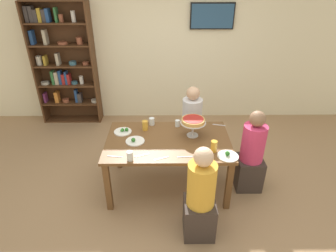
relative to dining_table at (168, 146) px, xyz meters
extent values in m
plane|color=#9E7A56|center=(0.00, 0.00, -0.65)|extent=(12.00, 12.00, 0.00)
cube|color=beige|center=(0.00, 2.20, 0.75)|extent=(8.00, 0.12, 2.80)
cube|color=brown|center=(0.00, 0.00, 0.07)|extent=(1.58, 0.98, 0.04)
cube|color=brown|center=(-0.73, -0.43, -0.30)|extent=(0.07, 0.07, 0.70)
cube|color=brown|center=(0.73, -0.43, -0.30)|extent=(0.07, 0.07, 0.70)
cube|color=brown|center=(-0.73, 0.43, -0.30)|extent=(0.07, 0.07, 0.70)
cube|color=brown|center=(0.73, 0.43, -0.30)|extent=(0.07, 0.07, 0.70)
cube|color=#4C2D19|center=(-2.39, 1.98, 0.45)|extent=(0.03, 0.30, 2.20)
cube|color=#4C2D19|center=(-1.32, 1.98, 0.45)|extent=(0.03, 0.30, 2.20)
cube|color=#4C2D19|center=(-1.86, 2.12, 0.45)|extent=(1.10, 0.02, 2.20)
cube|color=#4C2D19|center=(-1.86, 1.98, -0.64)|extent=(1.04, 0.28, 0.02)
cube|color=#4C2D19|center=(-1.86, 1.98, -0.27)|extent=(1.04, 0.28, 0.02)
cube|color=#4C2D19|center=(-1.86, 1.98, 0.09)|extent=(1.04, 0.28, 0.02)
cube|color=#4C2D19|center=(-1.86, 1.98, 0.46)|extent=(1.04, 0.28, 0.02)
cube|color=#4C2D19|center=(-1.86, 1.98, 0.83)|extent=(1.04, 0.28, 0.02)
cube|color=#4C2D19|center=(-1.86, 1.98, 1.19)|extent=(1.04, 0.28, 0.02)
cube|color=#4C2D19|center=(-1.86, 1.98, 1.55)|extent=(1.04, 0.28, 0.02)
cube|color=#7A3370|center=(-2.34, 1.98, -0.17)|extent=(0.04, 0.13, 0.19)
cube|color=orange|center=(-2.11, 1.98, -0.16)|extent=(0.07, 0.13, 0.21)
cylinder|color=brown|center=(-1.96, 1.98, -0.23)|extent=(0.12, 0.12, 0.06)
cube|color=navy|center=(-1.74, 1.98, -0.14)|extent=(0.04, 0.11, 0.25)
cube|color=#3D3838|center=(-1.67, 1.98, -0.17)|extent=(0.07, 0.13, 0.17)
cylinder|color=beige|center=(-1.39, 1.98, -0.24)|extent=(0.16, 0.16, 0.05)
cylinder|color=beige|center=(-2.28, 1.98, 0.12)|extent=(0.15, 0.15, 0.04)
cube|color=#2D6B38|center=(-2.11, 1.98, 0.23)|extent=(0.05, 0.13, 0.25)
cube|color=#B2A88E|center=(-2.04, 1.98, 0.22)|extent=(0.07, 0.13, 0.24)
cube|color=navy|center=(-1.98, 1.98, 0.23)|extent=(0.05, 0.11, 0.26)
cube|color=maroon|center=(-1.92, 1.98, 0.20)|extent=(0.05, 0.13, 0.19)
cube|color=navy|center=(-1.86, 1.98, 0.23)|extent=(0.04, 0.13, 0.24)
cube|color=maroon|center=(-1.82, 1.98, 0.20)|extent=(0.05, 0.13, 0.19)
cylinder|color=#3D7084|center=(-1.74, 1.98, 0.13)|extent=(0.11, 0.11, 0.05)
cylinder|color=silver|center=(-1.60, 1.98, 0.18)|extent=(0.07, 0.07, 0.15)
cylinder|color=beige|center=(-2.30, 1.98, 0.55)|extent=(0.10, 0.10, 0.16)
cube|color=#B7932D|center=(-2.19, 1.98, 0.56)|extent=(0.04, 0.13, 0.17)
cube|color=#B2A88E|center=(-1.96, 1.98, 0.58)|extent=(0.05, 0.13, 0.21)
cylinder|color=#3D7084|center=(-1.71, 1.98, 0.50)|extent=(0.13, 0.13, 0.06)
cylinder|color=brown|center=(-1.47, 1.98, 0.50)|extent=(0.11, 0.11, 0.05)
cube|color=navy|center=(-2.33, 1.98, 0.96)|extent=(0.06, 0.13, 0.24)
cube|color=#B2A88E|center=(-2.10, 1.98, 0.96)|extent=(0.05, 0.13, 0.25)
cylinder|color=brown|center=(-1.82, 1.98, 0.86)|extent=(0.17, 0.17, 0.04)
cylinder|color=brown|center=(-1.52, 1.98, 0.90)|extent=(0.11, 0.11, 0.12)
cube|color=#3D3838|center=(-2.32, 1.98, 1.33)|extent=(0.06, 0.13, 0.25)
cube|color=#3D3838|center=(-2.25, 1.98, 1.33)|extent=(0.07, 0.13, 0.25)
cube|color=#3D3838|center=(-2.18, 1.98, 1.31)|extent=(0.07, 0.13, 0.20)
cube|color=#B7932D|center=(-2.11, 1.98, 1.32)|extent=(0.06, 0.13, 0.22)
cube|color=#3D3838|center=(-2.05, 1.98, 1.31)|extent=(0.06, 0.11, 0.20)
cube|color=navy|center=(-1.98, 1.98, 1.31)|extent=(0.06, 0.13, 0.22)
cube|color=#2D6B38|center=(-1.84, 1.98, 1.32)|extent=(0.04, 0.13, 0.23)
cylinder|color=brown|center=(-1.78, 1.98, 1.27)|extent=(0.08, 0.08, 0.13)
cylinder|color=silver|center=(-1.57, 1.98, 1.30)|extent=(0.07, 0.07, 0.18)
cube|color=black|center=(0.78, 2.11, 1.28)|extent=(0.76, 0.05, 0.44)
cube|color=navy|center=(0.78, 2.08, 1.28)|extent=(0.72, 0.01, 0.40)
cube|color=#382D28|center=(1.09, -0.02, -0.43)|extent=(0.34, 0.34, 0.45)
cylinder|color=#D63866|center=(1.09, -0.02, 0.05)|extent=(0.30, 0.30, 0.50)
sphere|color=#846047|center=(1.09, -0.02, 0.40)|extent=(0.20, 0.20, 0.20)
cube|color=#382D28|center=(0.37, 0.79, -0.43)|extent=(0.34, 0.34, 0.45)
cylinder|color=silver|center=(0.37, 0.79, 0.05)|extent=(0.30, 0.30, 0.50)
sphere|color=tan|center=(0.37, 0.79, 0.40)|extent=(0.20, 0.20, 0.20)
cube|color=#382D28|center=(0.34, -0.80, -0.43)|extent=(0.34, 0.34, 0.45)
cylinder|color=gold|center=(0.34, -0.80, 0.05)|extent=(0.30, 0.30, 0.50)
sphere|color=beige|center=(0.34, -0.80, 0.40)|extent=(0.20, 0.20, 0.20)
cylinder|color=silver|center=(0.32, 0.11, 0.09)|extent=(0.15, 0.15, 0.01)
cylinder|color=silver|center=(0.32, 0.11, 0.19)|extent=(0.03, 0.03, 0.18)
cylinder|color=silver|center=(0.32, 0.11, 0.28)|extent=(0.33, 0.33, 0.01)
cylinder|color=tan|center=(0.32, 0.11, 0.31)|extent=(0.30, 0.30, 0.05)
cylinder|color=maroon|center=(0.32, 0.11, 0.33)|extent=(0.26, 0.26, 0.00)
cylinder|color=white|center=(-0.60, 0.21, 0.09)|extent=(0.23, 0.23, 0.01)
sphere|color=#2D7028|center=(-0.60, 0.21, 0.12)|extent=(0.04, 0.04, 0.04)
sphere|color=#2D7028|center=(-0.55, 0.21, 0.13)|extent=(0.05, 0.05, 0.05)
sphere|color=#2D7028|center=(-0.61, 0.20, 0.12)|extent=(0.04, 0.04, 0.04)
cylinder|color=white|center=(-0.42, -0.03, 0.09)|extent=(0.24, 0.24, 0.01)
sphere|color=#2D7028|center=(-0.44, -0.04, 0.12)|extent=(0.04, 0.04, 0.04)
sphere|color=#2D7028|center=(-0.43, -0.05, 0.13)|extent=(0.05, 0.05, 0.05)
cylinder|color=white|center=(0.69, -0.37, 0.09)|extent=(0.25, 0.25, 0.01)
sphere|color=#2D7028|center=(0.69, -0.36, 0.12)|extent=(0.05, 0.05, 0.05)
sphere|color=#2D7028|center=(0.68, -0.36, 0.13)|extent=(0.06, 0.06, 0.06)
cylinder|color=gold|center=(0.54, -0.25, 0.16)|extent=(0.08, 0.08, 0.14)
cylinder|color=gold|center=(0.36, 0.41, 0.15)|extent=(0.07, 0.07, 0.13)
cylinder|color=gold|center=(-0.31, 0.27, 0.15)|extent=(0.08, 0.08, 0.13)
cylinder|color=white|center=(0.13, 0.36, 0.13)|extent=(0.06, 0.06, 0.09)
cylinder|color=white|center=(-0.44, -0.42, 0.14)|extent=(0.07, 0.07, 0.11)
cylinder|color=white|center=(-0.22, 0.41, 0.14)|extent=(0.07, 0.07, 0.10)
cube|color=silver|center=(0.71, 0.39, 0.09)|extent=(0.18, 0.06, 0.00)
cube|color=silver|center=(-0.08, -0.40, 0.09)|extent=(0.17, 0.08, 0.00)
cube|color=silver|center=(-0.31, -0.33, 0.09)|extent=(0.17, 0.08, 0.00)
cube|color=silver|center=(-0.62, -0.35, 0.09)|extent=(0.18, 0.04, 0.00)
cube|color=silver|center=(0.19, -0.37, 0.09)|extent=(0.18, 0.03, 0.00)
camera|label=1|loc=(-0.03, -3.03, 1.99)|focal=30.09mm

